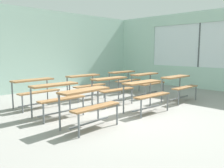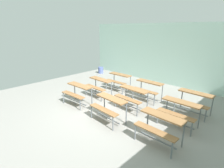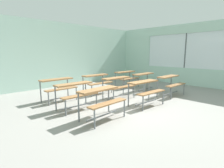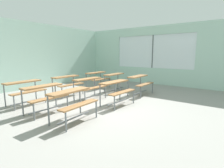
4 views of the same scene
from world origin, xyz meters
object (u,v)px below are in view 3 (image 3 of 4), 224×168
Objects in this scene: desk_bench_r0c2 at (171,81)px; desk_bench_r2c2 at (127,75)px; desk_bench_r1c2 at (145,78)px; desk_bench_r2c1 at (97,79)px; desk_bench_r0c0 at (102,97)px; desk_bench_r2c0 at (58,84)px; desk_bench_r0c1 at (146,87)px; desk_bench_r1c1 at (118,83)px; desk_bench_r1c0 at (76,90)px.

desk_bench_r2c2 is at bearing 90.28° from desk_bench_r0c2.
desk_bench_r2c1 is at bearing 148.50° from desk_bench_r1c2.
desk_bench_r0c0 is at bearing -146.60° from desk_bench_r2c2.
desk_bench_r0c2 is (3.41, -0.01, 0.00)m from desk_bench_r0c0.
desk_bench_r0c2 is 4.06m from desk_bench_r2c0.
desk_bench_r0c1 is at bearing -177.17° from desk_bench_r0c2.
desk_bench_r2c0 is (-3.37, 2.26, 0.00)m from desk_bench_r0c2.
desk_bench_r0c0 is 2.75m from desk_bench_r2c1.
desk_bench_r0c2 is (1.69, 0.06, 0.00)m from desk_bench_r0c1.
desk_bench_r1c1 is at bearing -178.57° from desk_bench_r1c2.
desk_bench_r2c0 is (0.04, 2.26, 0.00)m from desk_bench_r0c0.
desk_bench_r1c2 and desk_bench_r2c0 have the same top height.
desk_bench_r0c1 is (1.72, -0.07, 0.00)m from desk_bench_r0c0.
desk_bench_r1c0 is at bearing 163.02° from desk_bench_r0c2.
desk_bench_r1c0 is at bearing -161.47° from desk_bench_r2c2.
desk_bench_r1c0 and desk_bench_r2c1 have the same top height.
desk_bench_r2c2 is at bearing 18.85° from desk_bench_r1c0.
desk_bench_r0c0 is 1.02× the size of desk_bench_r2c2.
desk_bench_r0c0 is 1.02× the size of desk_bench_r2c1.
desk_bench_r1c1 is 2.04m from desk_bench_r2c0.
desk_bench_r0c1 is 2.83m from desk_bench_r2c2.
desk_bench_r2c1 is (1.68, 1.10, 0.00)m from desk_bench_r1c0.
desk_bench_r0c0 is 1.00× the size of desk_bench_r0c1.
desk_bench_r1c0 is at bearing 149.39° from desk_bench_r0c1.
desk_bench_r2c1 is (-0.05, 1.11, 0.00)m from desk_bench_r1c1.
desk_bench_r2c0 is at bearing 179.71° from desk_bench_r2c2.
desk_bench_r0c2 is 2.81m from desk_bench_r2c1.
desk_bench_r1c0 and desk_bench_r1c2 have the same top height.
desk_bench_r2c1 is 1.00× the size of desk_bench_r2c2.
desk_bench_r2c1 is at bearing -179.12° from desk_bench_r2c2.
desk_bench_r2c2 is (1.70, 2.26, 0.00)m from desk_bench_r0c1.
desk_bench_r0c2 and desk_bench_r2c1 have the same top height.
desk_bench_r1c1 is 1.11m from desk_bench_r2c1.
desk_bench_r2c1 is (1.62, -0.07, 0.00)m from desk_bench_r2c0.
desk_bench_r2c0 is (-1.67, 1.17, 0.00)m from desk_bench_r1c1.
desk_bench_r0c0 and desk_bench_r2c2 have the same top height.
desk_bench_r0c2 is 1.00× the size of desk_bench_r2c2.
desk_bench_r1c2 is at bearing -19.63° from desk_bench_r2c0.
desk_bench_r0c1 is 1.02× the size of desk_bench_r2c2.
desk_bench_r0c1 is at bearing -32.42° from desk_bench_r1c0.
desk_bench_r2c2 is (3.39, -0.06, 0.00)m from desk_bench_r2c0.
desk_bench_r2c2 is at bearing -2.20° from desk_bench_r2c0.
desk_bench_r0c2 is 1.00× the size of desk_bench_r2c0.
desk_bench_r2c0 is at bearing 88.07° from desk_bench_r1c0.
desk_bench_r2c1 and desk_bench_r2c2 have the same top height.
desk_bench_r0c2 is 2.20m from desk_bench_r2c2.
desk_bench_r2c2 is at bearing 0.90° from desk_bench_r2c1.
desk_bench_r0c1 is 1.00× the size of desk_bench_r1c1.
desk_bench_r0c0 is 1.02× the size of desk_bench_r2c0.
desk_bench_r0c1 is at bearing -87.61° from desk_bench_r2c1.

